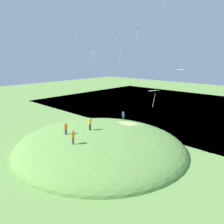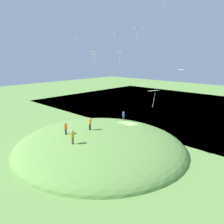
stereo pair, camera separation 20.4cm
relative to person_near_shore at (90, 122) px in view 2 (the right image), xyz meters
The scene contains 16 objects.
ground_plane 8.11m from the person_near_shore, behind, with size 160.00×160.00×0.00m, color #6B9947.
lake_water 33.85m from the person_near_shore, behind, with size 47.87×80.00×0.40m, color #395B86.
grass_hill 3.91m from the person_near_shore, 135.03° to the left, with size 23.64×24.58×5.08m, color #6B9C46.
person_near_shore is the anchor object (origin of this frame).
person_with_child 8.32m from the person_near_shore, behind, with size 0.49×0.49×1.56m.
person_watching_kites 3.41m from the person_near_shore, 24.64° to the right, with size 0.58×0.58×1.64m.
person_on_hilltop 4.78m from the person_near_shore, 23.64° to the left, with size 0.61×0.61×1.82m.
kite_0 12.91m from the person_near_shore, 136.66° to the right, with size 0.86×1.09×1.53m.
kite_1 10.36m from the person_near_shore, 134.60° to the left, with size 0.97×0.83×1.50m.
kite_2 12.08m from the person_near_shore, 60.13° to the right, with size 1.22×1.31×1.43m.
kite_3 18.48m from the person_near_shore, 163.15° to the left, with size 0.84×1.09×1.25m.
kite_5 18.13m from the person_near_shore, 153.45° to the right, with size 0.73×0.53×1.57m.
kite_6 9.87m from the person_near_shore, 115.91° to the left, with size 1.37×1.18×2.21m.
kite_8 10.29m from the person_near_shore, 144.59° to the right, with size 1.26×1.21×1.54m.
kite_9 13.99m from the person_near_shore, 139.54° to the left, with size 1.13×1.20×1.58m.
mooring_post 11.15m from the person_near_shore, 151.01° to the left, with size 0.14×0.14×1.05m, color brown.
Camera 2 is at (25.83, 20.94, 12.47)m, focal length 34.38 mm.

